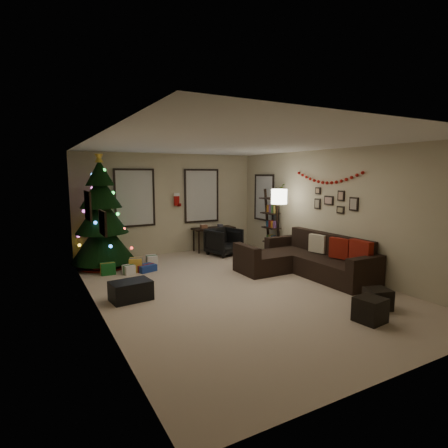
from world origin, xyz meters
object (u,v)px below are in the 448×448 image
(christmas_tree, at_px, (102,219))
(desk_chair, at_px, (224,242))
(desk, at_px, (213,230))
(sofa, at_px, (305,261))
(bookshelf, at_px, (272,223))

(christmas_tree, relative_size, desk_chair, 3.73)
(christmas_tree, distance_m, desk, 3.16)
(christmas_tree, relative_size, sofa, 0.99)
(bookshelf, bearing_deg, sofa, -103.79)
(sofa, relative_size, desk_chair, 3.76)
(desk_chair, bearing_deg, christmas_tree, 158.68)
(desk_chair, bearing_deg, sofa, -91.15)
(christmas_tree, bearing_deg, sofa, -36.44)
(christmas_tree, distance_m, desk_chair, 3.18)
(christmas_tree, distance_m, bookshelf, 4.30)
(desk, bearing_deg, christmas_tree, -173.19)
(desk, bearing_deg, desk_chair, -91.79)
(christmas_tree, xyz_separation_m, desk, (3.10, 0.37, -0.54))
(sofa, xyz_separation_m, desk_chair, (-0.66, 2.48, 0.08))
(christmas_tree, height_order, sofa, christmas_tree)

